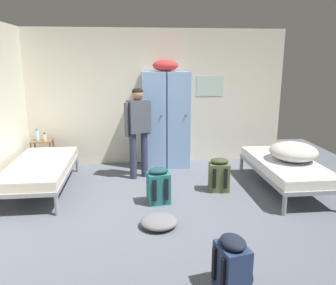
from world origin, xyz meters
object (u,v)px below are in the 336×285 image
at_px(shelf_unit, 43,152).
at_px(person_traveler, 138,125).
at_px(backpack_navy, 233,265).
at_px(backpack_olive, 219,175).
at_px(locker_bank, 166,118).
at_px(bed_right, 285,167).
at_px(backpack_teal, 158,186).
at_px(bed_left_rear, 41,169).
at_px(lotion_bottle, 45,137).
at_px(water_bottle, 37,135).
at_px(bedding_heap, 293,151).
at_px(clothes_pile_grey, 159,221).

bearing_deg(shelf_unit, person_traveler, -20.00).
distance_m(backpack_navy, backpack_olive, 2.45).
bearing_deg(locker_bank, backpack_navy, -86.48).
distance_m(bed_right, backpack_teal, 2.12).
height_order(locker_bank, shelf_unit, locker_bank).
relative_size(bed_left_rear, bed_right, 1.00).
distance_m(person_traveler, backpack_teal, 1.36).
bearing_deg(backpack_navy, lotion_bottle, 123.79).
relative_size(bed_right, person_traveler, 1.19).
bearing_deg(backpack_olive, locker_bank, 117.44).
bearing_deg(bed_right, shelf_unit, 160.46).
relative_size(locker_bank, water_bottle, 9.12).
bearing_deg(backpack_teal, backpack_olive, 20.14).
relative_size(bedding_heap, person_traveler, 0.49).
bearing_deg(bed_right, clothes_pile_grey, -153.83).
relative_size(locker_bank, clothes_pile_grey, 4.31).
relative_size(bedding_heap, lotion_bottle, 4.90).
relative_size(backpack_olive, clothes_pile_grey, 1.15).
height_order(locker_bank, water_bottle, locker_bank).
relative_size(person_traveler, backpack_teal, 2.91).
bearing_deg(bed_right, bed_left_rear, 175.18).
height_order(locker_bank, bedding_heap, locker_bank).
relative_size(water_bottle, backpack_olive, 0.41).
bearing_deg(person_traveler, clothes_pile_grey, -83.68).
bearing_deg(bed_right, backpack_teal, -171.48).
distance_m(water_bottle, backpack_olive, 3.51).
distance_m(shelf_unit, person_traveler, 2.04).
bearing_deg(bedding_heap, bed_left_rear, 175.37).
xyz_separation_m(bed_left_rear, backpack_teal, (1.83, -0.64, -0.12)).
height_order(water_bottle, backpack_navy, water_bottle).
bearing_deg(clothes_pile_grey, backpack_olive, 46.31).
bearing_deg(locker_bank, bedding_heap, -37.00).
bearing_deg(person_traveler, backpack_teal, -77.12).
bearing_deg(backpack_navy, bed_right, 56.08).
distance_m(bed_left_rear, lotion_bottle, 1.15).
bearing_deg(backpack_teal, shelf_unit, 139.25).
bearing_deg(bedding_heap, backpack_olive, 177.47).
height_order(locker_bank, person_traveler, locker_bank).
bearing_deg(bed_left_rear, bedding_heap, -4.63).
bearing_deg(backpack_teal, water_bottle, 140.00).
xyz_separation_m(water_bottle, clothes_pile_grey, (2.11, -2.55, -0.60)).
relative_size(bed_right, backpack_olive, 3.45).
bearing_deg(backpack_olive, bed_left_rear, 174.49).
relative_size(locker_bank, lotion_bottle, 13.06).
bearing_deg(bedding_heap, clothes_pile_grey, -154.90).
bearing_deg(locker_bank, clothes_pile_grey, -97.65).
relative_size(shelf_unit, clothes_pile_grey, 1.19).
height_order(person_traveler, lotion_bottle, person_traveler).
bearing_deg(clothes_pile_grey, lotion_bottle, 128.17).
bearing_deg(backpack_navy, bed_left_rear, 131.35).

